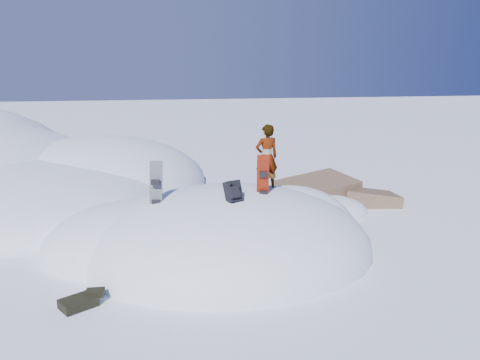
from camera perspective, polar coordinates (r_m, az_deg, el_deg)
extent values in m
plane|color=white|center=(11.42, -1.44, -8.44)|extent=(120.00, 120.00, 0.00)
ellipsoid|color=white|center=(11.42, -1.44, -8.44)|extent=(7.00, 6.00, 3.00)
ellipsoid|color=white|center=(11.80, -12.66, -8.04)|extent=(4.40, 4.00, 2.20)
ellipsoid|color=white|center=(12.57, 5.99, -6.44)|extent=(3.60, 3.20, 2.50)
ellipsoid|color=white|center=(16.48, -26.00, -2.97)|extent=(10.00, 9.00, 2.80)
ellipsoid|color=white|center=(18.47, -16.70, -0.53)|extent=(8.00, 8.00, 3.60)
ellipsoid|color=white|center=(15.43, -25.03, -3.91)|extent=(6.00, 5.00, 1.80)
cube|color=brown|center=(15.47, 9.33, -2.38)|extent=(2.82, 2.41, 1.62)
cube|color=brown|center=(15.83, 15.24, -3.07)|extent=(2.16, 1.80, 1.33)
cube|color=brown|center=(16.79, 9.73, -1.51)|extent=(2.08, 2.01, 1.10)
ellipsoid|color=white|center=(14.46, 9.29, -3.90)|extent=(3.20, 2.40, 1.00)
cube|color=red|center=(10.80, 2.78, -0.77)|extent=(0.31, 0.23, 1.50)
cube|color=black|center=(10.67, 2.89, 0.73)|extent=(0.20, 0.14, 0.13)
cube|color=black|center=(10.78, 2.86, -1.62)|extent=(0.20, 0.14, 0.13)
cube|color=black|center=(10.72, -10.21, -1.81)|extent=(0.37, 0.39, 1.53)
cube|color=black|center=(10.58, -10.27, -0.27)|extent=(0.22, 0.18, 0.14)
cube|color=black|center=(10.70, -10.17, -2.69)|extent=(0.22, 0.18, 0.14)
cube|color=black|center=(10.21, -0.85, -1.40)|extent=(0.44, 0.47, 0.51)
cube|color=black|center=(10.06, -0.68, -1.49)|extent=(0.28, 0.25, 0.28)
cylinder|color=black|center=(10.04, -1.28, -0.93)|extent=(0.04, 0.18, 0.34)
cylinder|color=black|center=(10.08, -0.14, -0.87)|extent=(0.04, 0.18, 0.34)
cube|color=black|center=(9.27, -19.11, -13.94)|extent=(0.75, 0.68, 0.17)
cube|color=black|center=(9.37, -17.24, -12.97)|extent=(0.35, 0.26, 0.11)
imported|color=slate|center=(11.44, 3.27, 2.78)|extent=(0.64, 0.47, 1.62)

